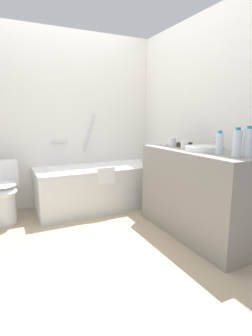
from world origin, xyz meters
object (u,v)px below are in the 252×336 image
at_px(toilet, 2,192).
at_px(sink_faucet, 218,146).
at_px(bathtub, 101,185).
at_px(water_bottle_2, 219,143).
at_px(drinking_glass_0, 185,144).
at_px(soap_dish, 167,144).
at_px(water_bottle_0, 248,143).
at_px(drinking_glass_1, 172,142).
at_px(amenity_basket, 184,145).
at_px(water_bottle_1, 237,143).
at_px(sink_basin, 202,149).

xyz_separation_m(toilet, sink_faucet, (1.99, -1.27, 0.55)).
distance_m(bathtub, water_bottle_2, 1.75).
relative_size(bathtub, drinking_glass_0, 19.86).
bearing_deg(sink_faucet, soap_dish, 107.43).
distance_m(toilet, water_bottle_0, 2.61).
relative_size(drinking_glass_1, amenity_basket, 0.68).
bearing_deg(water_bottle_1, sink_faucet, 62.65).
bearing_deg(drinking_glass_0, soap_dish, 83.07).
bearing_deg(water_bottle_1, sink_basin, 87.12).
bearing_deg(water_bottle_2, water_bottle_0, -74.51).
xyz_separation_m(bathtub, water_bottle_1, (0.56, -1.70, 0.69)).
height_order(toilet, water_bottle_2, water_bottle_2).
bearing_deg(bathtub, water_bottle_1, -71.83).
bearing_deg(amenity_basket, water_bottle_1, -95.59).
xyz_separation_m(bathtub, water_bottle_2, (0.56, -1.51, 0.68)).
height_order(sink_basin, soap_dish, sink_basin).
distance_m(sink_basin, amenity_basket, 0.35).
bearing_deg(drinking_glass_1, amenity_basket, -58.19).
xyz_separation_m(water_bottle_0, water_bottle_2, (-0.07, 0.24, -0.02)).
relative_size(sink_faucet, drinking_glass_0, 1.79).
xyz_separation_m(water_bottle_2, soap_dish, (0.03, 0.84, -0.09)).
bearing_deg(sink_faucet, water_bottle_0, -107.93).
bearing_deg(soap_dish, bathtub, 131.21).
height_order(sink_basin, amenity_basket, amenity_basket).
bearing_deg(toilet, soap_dish, 64.83).
height_order(bathtub, water_bottle_2, bathtub).
height_order(water_bottle_0, water_bottle_2, water_bottle_0).
relative_size(water_bottle_2, amenity_basket, 1.47).
distance_m(sink_basin, drinking_glass_1, 0.47).
distance_m(water_bottle_2, drinking_glass_0, 0.47).
distance_m(water_bottle_1, drinking_glass_0, 0.66).
height_order(water_bottle_1, water_bottle_2, water_bottle_1).
height_order(drinking_glass_0, soap_dish, drinking_glass_0).
bearing_deg(toilet, bathtub, 85.50).
xyz_separation_m(toilet, water_bottle_2, (1.76, -1.50, 0.61)).
xyz_separation_m(water_bottle_0, amenity_basket, (0.01, 0.82, -0.09)).
distance_m(bathtub, sink_faucet, 1.62).
height_order(bathtub, water_bottle_0, bathtub).
relative_size(drinking_glass_1, soap_dish, 1.06).
height_order(sink_basin, water_bottle_2, water_bottle_2).
relative_size(bathtub, water_bottle_2, 8.18).
xyz_separation_m(water_bottle_2, drinking_glass_1, (0.00, 0.70, -0.05)).
distance_m(sink_basin, soap_dish, 0.61).
bearing_deg(amenity_basket, toilet, 153.41).
bearing_deg(soap_dish, water_bottle_1, -91.63).
bearing_deg(sink_faucet, drinking_glass_0, 135.95).
distance_m(toilet, sink_faucet, 2.42).
distance_m(water_bottle_2, drinking_glass_1, 0.71).
xyz_separation_m(sink_faucet, water_bottle_2, (-0.22, -0.24, 0.06)).
height_order(drinking_glass_0, amenity_basket, drinking_glass_0).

